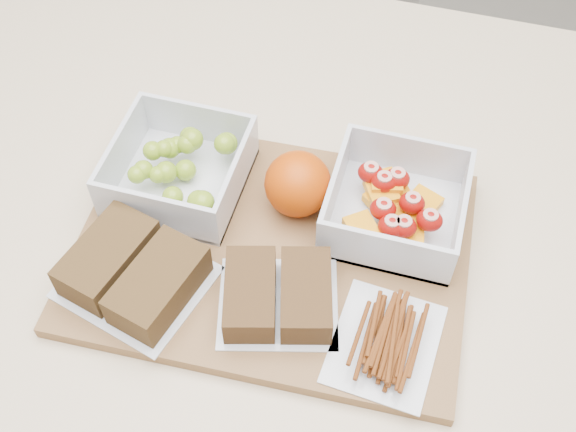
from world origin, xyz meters
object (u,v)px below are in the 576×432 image
(sandwich_bag_left, at_px, (133,272))
(fruit_container, at_px, (395,206))
(grape_container, at_px, (181,169))
(sandwich_bag_center, at_px, (278,295))
(orange, at_px, (298,184))
(pretzel_bag, at_px, (386,338))
(cutting_board, at_px, (272,252))

(sandwich_bag_left, bearing_deg, fruit_container, 32.39)
(grape_container, bearing_deg, sandwich_bag_center, -39.60)
(grape_container, xyz_separation_m, orange, (0.13, 0.01, 0.01))
(sandwich_bag_left, bearing_deg, grape_container, 89.88)
(sandwich_bag_left, xyz_separation_m, pretzel_bag, (0.26, 0.00, -0.01))
(fruit_container, bearing_deg, sandwich_bag_center, -123.79)
(grape_container, distance_m, orange, 0.14)
(cutting_board, distance_m, grape_container, 0.14)
(fruit_container, xyz_separation_m, sandwich_bag_left, (-0.24, -0.15, -0.00))
(grape_container, distance_m, sandwich_bag_center, 0.19)
(cutting_board, xyz_separation_m, pretzel_bag, (0.14, -0.08, 0.02))
(fruit_container, height_order, sandwich_bag_left, fruit_container)
(pretzel_bag, bearing_deg, grape_container, 152.20)
(fruit_container, xyz_separation_m, orange, (-0.11, -0.01, 0.01))
(cutting_board, distance_m, sandwich_bag_left, 0.15)
(fruit_container, distance_m, pretzel_bag, 0.16)
(grape_container, relative_size, pretzel_bag, 1.12)
(grape_container, bearing_deg, cutting_board, -25.31)
(sandwich_bag_center, bearing_deg, fruit_container, 56.21)
(cutting_board, relative_size, grape_container, 2.92)
(cutting_board, height_order, grape_container, grape_container)
(pretzel_bag, bearing_deg, sandwich_bag_left, -179.93)
(cutting_board, relative_size, orange, 5.69)
(sandwich_bag_center, distance_m, pretzel_bag, 0.11)
(orange, height_order, sandwich_bag_left, orange)
(grape_container, bearing_deg, fruit_container, 3.45)
(sandwich_bag_left, bearing_deg, pretzel_bag, 0.07)
(cutting_board, height_order, sandwich_bag_left, sandwich_bag_left)
(grape_container, height_order, pretzel_bag, grape_container)
(orange, xyz_separation_m, sandwich_bag_left, (-0.13, -0.14, -0.02))
(fruit_container, height_order, sandwich_bag_center, fruit_container)
(fruit_container, xyz_separation_m, sandwich_bag_center, (-0.09, -0.14, -0.01))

